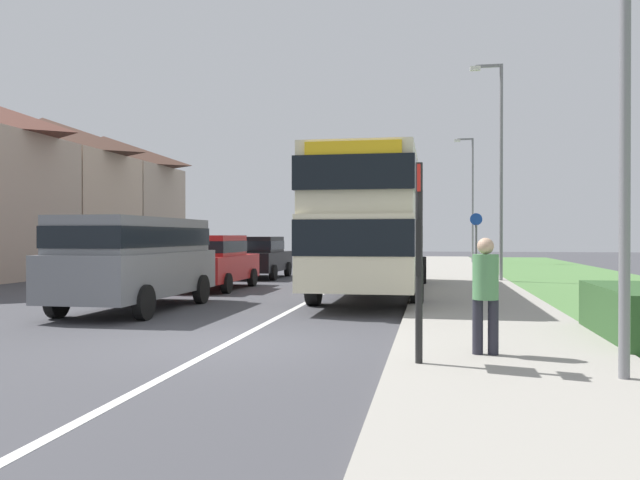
# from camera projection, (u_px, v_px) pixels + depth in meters

# --- Properties ---
(ground_plane) EXTENTS (120.00, 120.00, 0.00)m
(ground_plane) POSITION_uv_depth(u_px,v_px,m) (230.00, 343.00, 10.07)
(ground_plane) COLOR #424247
(lane_marking_centre) EXTENTS (0.14, 60.00, 0.01)m
(lane_marking_centre) POSITION_uv_depth(u_px,v_px,m) (319.00, 296.00, 17.95)
(lane_marking_centre) COLOR silver
(lane_marking_centre) RESTS_ON ground_plane
(pavement_near_side) EXTENTS (3.20, 68.00, 0.12)m
(pavement_near_side) POSITION_uv_depth(u_px,v_px,m) (477.00, 304.00, 15.24)
(pavement_near_side) COLOR #9E998E
(pavement_near_side) RESTS_ON ground_plane
(roadside_hedge) EXTENTS (1.10, 3.04, 0.90)m
(roadside_hedge) POSITION_uv_depth(u_px,v_px,m) (639.00, 316.00, 9.82)
(roadside_hedge) COLOR #2D5128
(roadside_hedge) RESTS_ON ground_plane
(double_decker_bus) EXTENTS (2.80, 10.64, 3.70)m
(double_decker_bus) POSITION_uv_depth(u_px,v_px,m) (375.00, 220.00, 18.19)
(double_decker_bus) COLOR beige
(double_decker_bus) RESTS_ON ground_plane
(parked_van_grey) EXTENTS (2.11, 5.18, 2.10)m
(parked_van_grey) POSITION_uv_depth(u_px,v_px,m) (136.00, 255.00, 14.50)
(parked_van_grey) COLOR slate
(parked_van_grey) RESTS_ON ground_plane
(parked_car_red) EXTENTS (1.91, 4.35, 1.71)m
(parked_car_red) POSITION_uv_depth(u_px,v_px,m) (213.00, 260.00, 20.08)
(parked_car_red) COLOR #B21E1E
(parked_car_red) RESTS_ON ground_plane
(parked_car_black) EXTENTS (1.97, 3.97, 1.66)m
(parked_car_black) POSITION_uv_depth(u_px,v_px,m) (259.00, 255.00, 25.46)
(parked_car_black) COLOR black
(parked_car_black) RESTS_ON ground_plane
(pedestrian_at_stop) EXTENTS (0.34, 0.34, 1.67)m
(pedestrian_at_stop) POSITION_uv_depth(u_px,v_px,m) (485.00, 290.00, 8.44)
(pedestrian_at_stop) COLOR #23232D
(pedestrian_at_stop) RESTS_ON ground_plane
(bus_stop_sign) EXTENTS (0.09, 0.52, 2.60)m
(bus_stop_sign) POSITION_uv_depth(u_px,v_px,m) (419.00, 248.00, 7.87)
(bus_stop_sign) COLOR black
(bus_stop_sign) RESTS_ON ground_plane
(cycle_route_sign) EXTENTS (0.44, 0.08, 2.52)m
(cycle_route_sign) POSITION_uv_depth(u_px,v_px,m) (476.00, 243.00, 23.13)
(cycle_route_sign) COLOR slate
(cycle_route_sign) RESTS_ON ground_plane
(street_lamp_near) EXTENTS (1.14, 0.20, 7.11)m
(street_lamp_near) POSITION_uv_depth(u_px,v_px,m) (615.00, 18.00, 7.01)
(street_lamp_near) COLOR slate
(street_lamp_near) RESTS_ON ground_plane
(street_lamp_mid) EXTENTS (1.14, 0.20, 7.78)m
(street_lamp_mid) POSITION_uv_depth(u_px,v_px,m) (498.00, 158.00, 22.54)
(street_lamp_mid) COLOR slate
(street_lamp_mid) RESTS_ON ground_plane
(street_lamp_far) EXTENTS (1.14, 0.20, 7.56)m
(street_lamp_far) POSITION_uv_depth(u_px,v_px,m) (471.00, 192.00, 38.19)
(street_lamp_far) COLOR slate
(street_lamp_far) RESTS_ON ground_plane
(house_terrace_far_side) EXTENTS (7.64, 23.12, 7.43)m
(house_terrace_far_side) POSITION_uv_depth(u_px,v_px,m) (3.00, 190.00, 28.00)
(house_terrace_far_side) COLOR #C1A88E
(house_terrace_far_side) RESTS_ON ground_plane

